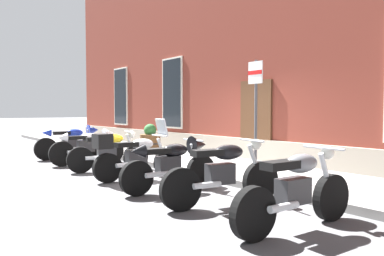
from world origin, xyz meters
The scene contains 12 objects.
ground_plane centered at (0.00, 0.00, 0.00)m, with size 140.00×140.00×0.00m, color #4C4C4F.
sidewalk centered at (0.00, 1.29, 0.07)m, with size 30.22×2.58×0.14m, color slate.
lane_stripe centered at (0.00, -3.20, 0.00)m, with size 30.22×0.12×0.01m, color silver.
motorcycle_blue_sport centered at (-4.32, -0.93, 0.56)m, with size 0.62×2.17×1.04m.
motorcycle_white_sport centered at (-2.81, -1.02, 0.54)m, with size 0.62×2.05×0.99m.
motorcycle_yellow_naked centered at (-1.41, -1.10, 0.48)m, with size 0.68×1.96×0.98m.
motorcycle_silver_touring centered at (-0.06, -1.17, 0.54)m, with size 0.62×2.04×1.30m.
motorcycle_black_sport centered at (1.36, -1.10, 0.55)m, with size 0.62×2.01×1.00m.
motorcycle_black_naked centered at (2.71, -1.09, 0.50)m, with size 0.66×2.09×1.02m.
motorcycle_grey_naked centered at (4.15, -1.18, 0.49)m, with size 0.62×2.06×1.02m.
parking_sign centered at (1.84, 0.55, 1.66)m, with size 0.36×0.07×2.35m.
barrel_planter centered at (-3.36, 1.23, 0.51)m, with size 0.69×0.69×0.91m.
Camera 1 is at (6.99, -4.99, 1.49)m, focal length 34.86 mm.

